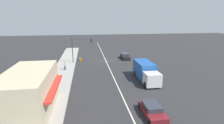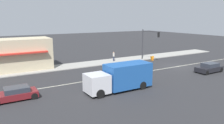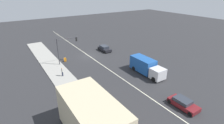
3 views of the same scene
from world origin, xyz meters
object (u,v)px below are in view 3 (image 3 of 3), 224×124
delivery_truck (146,66)px  sedan_maroon (183,103)px  traffic_signal_main (64,46)px  warning_aframe_sign (65,60)px  sedan_dark (105,49)px  pedestrian (62,72)px

delivery_truck → sedan_maroon: (2.80, 10.37, -0.87)m
traffic_signal_main → delivery_truck: 17.28m
warning_aframe_sign → sedan_maroon: size_ratio=0.20×
traffic_signal_main → delivery_truck: bearing=130.6°
delivery_truck → traffic_signal_main: bearing=-49.4°
traffic_signal_main → sedan_dark: (-11.12, -2.32, -3.25)m
traffic_signal_main → sedan_maroon: 25.03m
sedan_dark → sedan_maroon: bearing=83.8°
warning_aframe_sign → sedan_dark: size_ratio=0.20×
delivery_truck → sedan_maroon: bearing=74.9°
sedan_maroon → warning_aframe_sign: bearing=-71.6°
traffic_signal_main → pedestrian: traffic_signal_main is taller
sedan_dark → sedan_maroon: sedan_dark is taller
traffic_signal_main → warning_aframe_sign: bearing=-101.1°
delivery_truck → sedan_dark: bearing=-90.0°
sedan_maroon → sedan_dark: bearing=-96.2°
delivery_truck → sedan_dark: (0.00, -15.31, -0.81)m
pedestrian → delivery_truck: size_ratio=0.22×
warning_aframe_sign → sedan_maroon: sedan_maroon is taller
pedestrian → sedan_maroon: pedestrian is taller
pedestrian → delivery_truck: 15.62m
sedan_dark → warning_aframe_sign: bearing=6.6°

